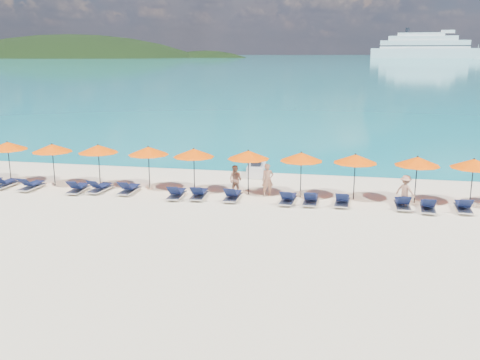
# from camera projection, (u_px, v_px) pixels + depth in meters

# --- Properties ---
(ground) EXTENTS (1400.00, 1400.00, 0.00)m
(ground) POSITION_uv_depth(u_px,v_px,m) (226.00, 225.00, 22.14)
(ground) COLOR beige
(sea) EXTENTS (1600.00, 1300.00, 0.01)m
(sea) POSITION_uv_depth(u_px,v_px,m) (345.00, 57.00, 651.32)
(sea) COLOR #1FA9B2
(sea) RESTS_ON ground
(headland_main) EXTENTS (374.00, 242.00, 126.50)m
(headland_main) POSITION_uv_depth(u_px,v_px,m) (73.00, 92.00, 602.83)
(headland_main) COLOR black
(headland_main) RESTS_ON ground
(headland_small) EXTENTS (162.00, 126.00, 85.50)m
(headland_small) POSITION_uv_depth(u_px,v_px,m) (206.00, 90.00, 592.70)
(headland_small) COLOR black
(headland_small) RESTS_ON ground
(cruise_ship) EXTENTS (131.77, 38.11, 36.24)m
(cruise_ship) POSITION_uv_depth(u_px,v_px,m) (438.00, 49.00, 542.07)
(cruise_ship) COLOR white
(cruise_ship) RESTS_ON ground
(sailboat_near) EXTENTS (6.84, 2.28, 12.55)m
(sailboat_near) POSITION_uv_depth(u_px,v_px,m) (477.00, 58.00, 469.32)
(sailboat_near) COLOR white
(sailboat_near) RESTS_ON ground
(jetski) EXTENTS (1.22, 2.68, 0.92)m
(jetski) POSITION_uv_depth(u_px,v_px,m) (256.00, 168.00, 31.09)
(jetski) COLOR silver
(jetski) RESTS_ON ground
(beachgoer_a) EXTENTS (0.69, 0.57, 1.61)m
(beachgoer_a) POSITION_uv_depth(u_px,v_px,m) (268.00, 180.00, 26.43)
(beachgoer_a) COLOR tan
(beachgoer_a) RESTS_ON ground
(beachgoer_b) EXTENTS (0.81, 0.62, 1.48)m
(beachgoer_b) POSITION_uv_depth(u_px,v_px,m) (235.00, 180.00, 26.69)
(beachgoer_b) COLOR tan
(beachgoer_b) RESTS_ON ground
(beachgoer_c) EXTENTS (1.03, 0.89, 1.47)m
(beachgoer_c) POSITION_uv_depth(u_px,v_px,m) (405.00, 191.00, 24.66)
(beachgoer_c) COLOR tan
(beachgoer_c) RESTS_ON ground
(umbrella_0) EXTENTS (2.10, 2.10, 2.28)m
(umbrella_0) POSITION_uv_depth(u_px,v_px,m) (8.00, 146.00, 28.93)
(umbrella_0) COLOR black
(umbrella_0) RESTS_ON ground
(umbrella_1) EXTENTS (2.10, 2.10, 2.28)m
(umbrella_1) POSITION_uv_depth(u_px,v_px,m) (52.00, 148.00, 28.26)
(umbrella_1) COLOR black
(umbrella_1) RESTS_ON ground
(umbrella_2) EXTENTS (2.10, 2.10, 2.28)m
(umbrella_2) POSITION_uv_depth(u_px,v_px,m) (98.00, 149.00, 28.02)
(umbrella_2) COLOR black
(umbrella_2) RESTS_ON ground
(umbrella_3) EXTENTS (2.10, 2.10, 2.28)m
(umbrella_3) POSITION_uv_depth(u_px,v_px,m) (148.00, 151.00, 27.49)
(umbrella_3) COLOR black
(umbrella_3) RESTS_ON ground
(umbrella_4) EXTENTS (2.10, 2.10, 2.28)m
(umbrella_4) POSITION_uv_depth(u_px,v_px,m) (194.00, 153.00, 26.93)
(umbrella_4) COLOR black
(umbrella_4) RESTS_ON ground
(umbrella_5) EXTENTS (2.10, 2.10, 2.28)m
(umbrella_5) POSITION_uv_depth(u_px,v_px,m) (248.00, 155.00, 26.42)
(umbrella_5) COLOR black
(umbrella_5) RESTS_ON ground
(umbrella_6) EXTENTS (2.10, 2.10, 2.28)m
(umbrella_6) POSITION_uv_depth(u_px,v_px,m) (301.00, 157.00, 25.92)
(umbrella_6) COLOR black
(umbrella_6) RESTS_ON ground
(umbrella_7) EXTENTS (2.10, 2.10, 2.28)m
(umbrella_7) POSITION_uv_depth(u_px,v_px,m) (355.00, 159.00, 25.46)
(umbrella_7) COLOR black
(umbrella_7) RESTS_ON ground
(umbrella_8) EXTENTS (2.10, 2.10, 2.28)m
(umbrella_8) POSITION_uv_depth(u_px,v_px,m) (417.00, 161.00, 24.87)
(umbrella_8) COLOR black
(umbrella_8) RESTS_ON ground
(umbrella_9) EXTENTS (2.10, 2.10, 2.28)m
(umbrella_9) POSITION_uv_depth(u_px,v_px,m) (474.00, 163.00, 24.37)
(umbrella_9) COLOR black
(umbrella_9) RESTS_ON ground
(lounger_1) EXTENTS (0.72, 1.73, 0.66)m
(lounger_1) POSITION_uv_depth(u_px,v_px,m) (6.00, 183.00, 28.13)
(lounger_1) COLOR silver
(lounger_1) RESTS_ON ground
(lounger_2) EXTENTS (0.71, 1.73, 0.66)m
(lounger_2) POSITION_uv_depth(u_px,v_px,m) (31.00, 185.00, 27.69)
(lounger_2) COLOR silver
(lounger_2) RESTS_ON ground
(lounger_3) EXTENTS (0.71, 1.73, 0.66)m
(lounger_3) POSITION_uv_depth(u_px,v_px,m) (78.00, 188.00, 27.16)
(lounger_3) COLOR silver
(lounger_3) RESTS_ON ground
(lounger_4) EXTENTS (0.79, 1.76, 0.66)m
(lounger_4) POSITION_uv_depth(u_px,v_px,m) (100.00, 187.00, 27.24)
(lounger_4) COLOR silver
(lounger_4) RESTS_ON ground
(lounger_5) EXTENTS (0.66, 1.71, 0.66)m
(lounger_5) POSITION_uv_depth(u_px,v_px,m) (129.00, 189.00, 26.97)
(lounger_5) COLOR silver
(lounger_5) RESTS_ON ground
(lounger_6) EXTENTS (0.69, 1.72, 0.66)m
(lounger_6) POSITION_uv_depth(u_px,v_px,m) (177.00, 194.00, 26.09)
(lounger_6) COLOR silver
(lounger_6) RESTS_ON ground
(lounger_7) EXTENTS (0.71, 1.73, 0.66)m
(lounger_7) POSITION_uv_depth(u_px,v_px,m) (199.00, 194.00, 26.04)
(lounger_7) COLOR silver
(lounger_7) RESTS_ON ground
(lounger_8) EXTENTS (0.64, 1.71, 0.66)m
(lounger_8) POSITION_uv_depth(u_px,v_px,m) (233.00, 195.00, 25.74)
(lounger_8) COLOR silver
(lounger_8) RESTS_ON ground
(lounger_9) EXTENTS (0.73, 1.74, 0.66)m
(lounger_9) POSITION_uv_depth(u_px,v_px,m) (288.00, 199.00, 25.20)
(lounger_9) COLOR silver
(lounger_9) RESTS_ON ground
(lounger_10) EXTENTS (0.66, 1.71, 0.66)m
(lounger_10) POSITION_uv_depth(u_px,v_px,m) (311.00, 199.00, 25.08)
(lounger_10) COLOR silver
(lounger_10) RESTS_ON ground
(lounger_11) EXTENTS (0.72, 1.73, 0.66)m
(lounger_11) POSITION_uv_depth(u_px,v_px,m) (342.00, 200.00, 24.89)
(lounger_11) COLOR silver
(lounger_11) RESTS_ON ground
(lounger_12) EXTENTS (0.65, 1.71, 0.66)m
(lounger_12) POSITION_uv_depth(u_px,v_px,m) (402.00, 203.00, 24.40)
(lounger_12) COLOR silver
(lounger_12) RESTS_ON ground
(lounger_13) EXTENTS (0.74, 1.74, 0.66)m
(lounger_13) POSITION_uv_depth(u_px,v_px,m) (428.00, 206.00, 23.96)
(lounger_13) COLOR silver
(lounger_13) RESTS_ON ground
(lounger_14) EXTENTS (0.69, 1.72, 0.66)m
(lounger_14) POSITION_uv_depth(u_px,v_px,m) (463.00, 206.00, 23.92)
(lounger_14) COLOR silver
(lounger_14) RESTS_ON ground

